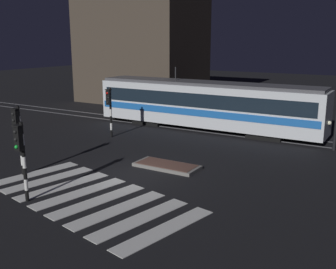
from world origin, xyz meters
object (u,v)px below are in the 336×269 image
at_px(traffic_light_kerb_mid_left, 21,150).
at_px(tram, 206,104).
at_px(traffic_light_corner_far_left, 110,105).
at_px(traffic_light_corner_near_left, 18,130).

relative_size(traffic_light_kerb_mid_left, tram, 0.19).
xyz_separation_m(traffic_light_corner_far_left, tram, (4.15, 5.06, -0.31)).
xyz_separation_m(traffic_light_corner_far_left, traffic_light_corner_near_left, (1.19, -7.82, 0.04)).
distance_m(traffic_light_kerb_mid_left, traffic_light_corner_near_left, 3.31).
relative_size(traffic_light_corner_far_left, tram, 0.20).
bearing_deg(traffic_light_kerb_mid_left, traffic_light_corner_far_left, 111.22).
relative_size(traffic_light_corner_far_left, traffic_light_kerb_mid_left, 1.01).
bearing_deg(traffic_light_kerb_mid_left, tram, 88.72).
bearing_deg(traffic_light_corner_far_left, tram, 50.65).
xyz_separation_m(traffic_light_corner_far_left, traffic_light_kerb_mid_left, (3.82, -9.83, -0.03)).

